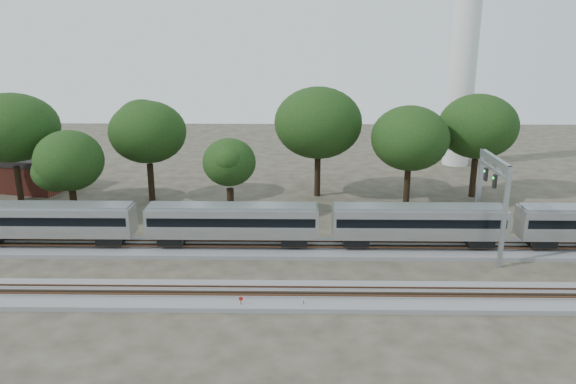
{
  "coord_description": "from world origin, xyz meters",
  "views": [
    {
      "loc": [
        6.02,
        -44.24,
        20.61
      ],
      "look_at": [
        5.24,
        5.0,
        6.16
      ],
      "focal_mm": 35.0,
      "sensor_mm": 36.0,
      "label": 1
    }
  ],
  "objects": [
    {
      "name": "ground",
      "position": [
        0.0,
        0.0,
        0.0
      ],
      "size": [
        160.0,
        160.0,
        0.0
      ],
      "primitive_type": "plane",
      "color": "#383328",
      "rests_on": "ground"
    },
    {
      "name": "track_far",
      "position": [
        0.0,
        6.0,
        0.21
      ],
      "size": [
        160.0,
        5.0,
        0.73
      ],
      "color": "slate",
      "rests_on": "ground"
    },
    {
      "name": "track_near",
      "position": [
        0.0,
        -4.0,
        0.21
      ],
      "size": [
        160.0,
        5.0,
        0.73
      ],
      "color": "slate",
      "rests_on": "ground"
    },
    {
      "name": "train",
      "position": [
        0.08,
        6.0,
        3.04
      ],
      "size": [
        84.69,
        2.91,
        4.29
      ],
      "color": "silver",
      "rests_on": "ground"
    },
    {
      "name": "switch_stand_red",
      "position": [
        1.82,
        -5.82,
        0.67
      ],
      "size": [
        0.33,
        0.06,
        1.04
      ],
      "rotation": [
        0.0,
        0.0,
        -0.04
      ],
      "color": "#512D19",
      "rests_on": "ground"
    },
    {
      "name": "switch_stand_white",
      "position": [
        6.6,
        -5.69,
        0.56
      ],
      "size": [
        0.27,
        0.13,
        0.88
      ],
      "rotation": [
        0.0,
        0.0,
        0.4
      ],
      "color": "#512D19",
      "rests_on": "ground"
    },
    {
      "name": "switch_lever",
      "position": [
        5.04,
        -5.9,
        0.15
      ],
      "size": [
        0.56,
        0.41,
        0.3
      ],
      "primitive_type": "cube",
      "rotation": [
        0.0,
        0.0,
        -0.24
      ],
      "color": "#512D19",
      "rests_on": "ground"
    },
    {
      "name": "signal_gantry",
      "position": [
        24.17,
        6.0,
        6.77
      ],
      "size": [
        0.64,
        7.63,
        9.29
      ],
      "color": "gray",
      "rests_on": "ground"
    },
    {
      "name": "brick_building",
      "position": [
        -28.94,
        26.85,
        2.24
      ],
      "size": [
        10.48,
        8.43,
        4.44
      ],
      "rotation": [
        0.0,
        0.0,
        -0.22
      ],
      "color": "brown",
      "rests_on": "ground"
    },
    {
      "name": "tree_1",
      "position": [
        -26.38,
        18.24,
        9.73
      ],
      "size": [
        9.9,
        9.9,
        13.96
      ],
      "color": "black",
      "rests_on": "ground"
    },
    {
      "name": "tree_2",
      "position": [
        -18.44,
        14.06,
        6.89
      ],
      "size": [
        7.02,
        7.02,
        9.9
      ],
      "color": "black",
      "rests_on": "ground"
    },
    {
      "name": "tree_3",
      "position": [
        -11.91,
        22.06,
        8.56
      ],
      "size": [
        8.72,
        8.72,
        12.29
      ],
      "color": "black",
      "rests_on": "ground"
    },
    {
      "name": "tree_4",
      "position": [
        -1.35,
        15.33,
        6.47
      ],
      "size": [
        6.6,
        6.6,
        9.31
      ],
      "color": "black",
      "rests_on": "ground"
    },
    {
      "name": "tree_5",
      "position": [
        8.65,
        24.42,
        9.35
      ],
      "size": [
        9.51,
        9.51,
        13.41
      ],
      "color": "black",
      "rests_on": "ground"
    },
    {
      "name": "tree_6",
      "position": [
        19.23,
        20.52,
        8.21
      ],
      "size": [
        8.36,
        8.36,
        11.79
      ],
      "color": "black",
      "rests_on": "ground"
    },
    {
      "name": "tree_7",
      "position": [
        28.28,
        24.36,
        8.97
      ],
      "size": [
        9.13,
        9.13,
        12.87
      ],
      "color": "black",
      "rests_on": "ground"
    }
  ]
}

